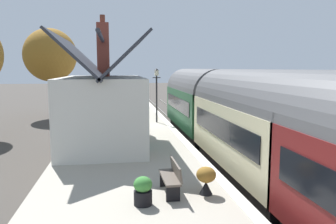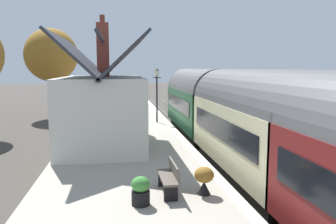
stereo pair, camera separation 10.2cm
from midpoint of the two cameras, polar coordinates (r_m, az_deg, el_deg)
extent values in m
plane|color=#423D38|center=(20.48, 3.31, -4.83)|extent=(160.00, 160.00, 0.00)
cube|color=#A39B8C|center=(19.94, -7.57, -3.78)|extent=(32.00, 5.69, 0.98)
cube|color=beige|center=(20.08, 0.04, -2.19)|extent=(32.00, 0.36, 0.02)
cube|color=gray|center=(20.86, 7.68, -4.46)|extent=(52.00, 0.08, 0.14)
cube|color=gray|center=(20.50, 3.81, -4.62)|extent=(52.00, 0.08, 0.14)
cube|color=black|center=(21.84, 4.92, -3.13)|extent=(7.77, 2.29, 0.70)
cube|color=#1E4C2D|center=(21.61, 4.97, 0.78)|extent=(8.44, 2.70, 2.30)
cylinder|color=#515154|center=(21.51, 5.00, 3.82)|extent=(8.44, 2.65, 2.65)
cube|color=black|center=(21.30, 1.40, 1.48)|extent=(7.18, 0.03, 0.80)
cylinder|color=black|center=(24.27, 3.50, -2.05)|extent=(0.70, 2.16, 0.70)
cylinder|color=black|center=(19.44, 6.70, -4.48)|extent=(0.70, 2.16, 0.70)
cube|color=black|center=(25.69, 2.72, 2.76)|extent=(0.04, 2.16, 0.90)
cylinder|color=#F2EDCC|center=(25.81, 2.70, 0.60)|extent=(0.06, 0.24, 0.24)
cube|color=red|center=(25.91, 2.67, -0.39)|extent=(0.16, 2.56, 0.24)
cube|color=black|center=(13.59, 14.02, -9.91)|extent=(7.72, 2.29, 0.70)
cube|color=beige|center=(13.23, 14.23, -3.69)|extent=(8.39, 2.70, 2.30)
cylinder|color=#515154|center=(13.06, 14.39, 1.27)|extent=(8.39, 2.65, 2.65)
cube|color=black|center=(12.70, 8.59, -2.68)|extent=(7.14, 0.03, 0.80)
cylinder|color=black|center=(15.85, 10.47, -7.31)|extent=(0.70, 2.16, 0.70)
cylinder|color=black|center=(11.44, 19.04, -13.45)|extent=(0.70, 2.16, 0.70)
cube|color=silver|center=(15.13, -11.09, 0.19)|extent=(6.41, 3.44, 3.00)
cube|color=#2D3038|center=(15.01, -8.00, 9.07)|extent=(6.91, 1.97, 1.88)
cube|color=#2D3038|center=(15.08, -14.62, 8.89)|extent=(6.91, 1.97, 1.88)
cylinder|color=#2D3038|center=(15.06, -11.40, 12.10)|extent=(6.91, 0.16, 0.16)
cube|color=brown|center=(16.27, -11.17, 10.35)|extent=(0.56, 0.56, 2.48)
cylinder|color=brown|center=(16.40, -11.30, 15.30)|extent=(0.24, 0.24, 0.36)
cube|color=teal|center=(14.29, -4.21, -1.92)|extent=(0.90, 0.06, 2.10)
cube|color=teal|center=(12.81, -3.72, -0.07)|extent=(0.80, 0.05, 1.10)
cube|color=teal|center=(15.59, -4.65, 1.27)|extent=(0.80, 0.05, 1.10)
cube|color=brown|center=(24.13, -5.45, 0.47)|extent=(1.40, 0.42, 0.06)
cube|color=brown|center=(24.11, -5.03, 1.02)|extent=(1.40, 0.12, 0.40)
cube|color=black|center=(23.60, -5.37, -0.25)|extent=(0.06, 0.36, 0.44)
cube|color=black|center=(24.71, -5.50, 0.10)|extent=(0.06, 0.36, 0.44)
cube|color=brown|center=(9.20, -0.08, -11.07)|extent=(1.40, 0.41, 0.06)
cube|color=brown|center=(9.16, 1.04, -9.65)|extent=(1.40, 0.12, 0.40)
cube|color=black|center=(8.76, 0.53, -13.64)|extent=(0.06, 0.36, 0.44)
cube|color=black|center=(9.80, -0.62, -11.32)|extent=(0.06, 0.36, 0.44)
cone|color=black|center=(9.29, 6.16, -12.71)|extent=(0.36, 0.36, 0.36)
cylinder|color=black|center=(9.34, 6.15, -13.57)|extent=(0.20, 0.20, 0.06)
ellipsoid|color=olive|center=(9.17, 6.20, -10.58)|extent=(0.53, 0.53, 0.43)
cube|color=black|center=(26.78, -10.69, 0.52)|extent=(1.04, 0.32, 0.40)
ellipsoid|color=olive|center=(26.75, -10.71, 1.19)|extent=(0.94, 0.29, 0.29)
cube|color=black|center=(31.55, -5.41, 1.63)|extent=(0.75, 0.32, 0.37)
ellipsoid|color=olive|center=(31.52, -5.42, 2.16)|extent=(0.68, 0.29, 0.29)
cylinder|color=black|center=(8.60, -4.63, -14.35)|extent=(0.46, 0.46, 0.36)
ellipsoid|color=#3D8438|center=(8.48, -4.65, -12.19)|extent=(0.46, 0.46, 0.39)
cylinder|color=black|center=(20.92, -2.09, 2.25)|extent=(0.10, 0.10, 2.95)
cylinder|color=black|center=(20.84, -2.11, 5.87)|extent=(0.05, 0.50, 0.05)
cube|color=beige|center=(20.84, -2.11, 6.67)|extent=(0.24, 0.24, 0.32)
cone|color=black|center=(20.83, -2.11, 7.28)|extent=(0.32, 0.32, 0.14)
cylinder|color=#4C3828|center=(31.65, -19.24, 2.68)|extent=(0.34, 0.34, 3.89)
ellipsoid|color=olive|center=(31.58, -19.52, 9.14)|extent=(4.87, 4.56, 4.64)
camera|label=1|loc=(0.05, -90.16, -0.02)|focal=35.76mm
camera|label=2|loc=(0.05, 89.84, 0.02)|focal=35.76mm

